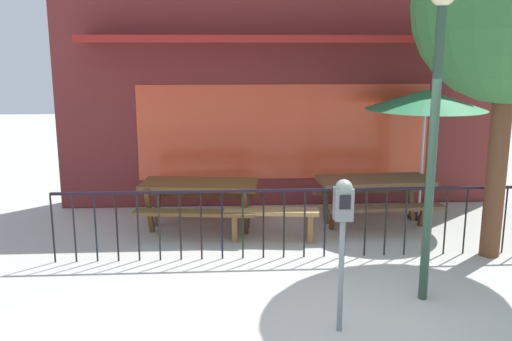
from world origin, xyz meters
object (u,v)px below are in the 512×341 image
at_px(street_lamp, 436,95).
at_px(parking_meter_near, 343,215).
at_px(picnic_table_left, 200,192).
at_px(street_tree, 512,7).
at_px(patio_bench, 271,218).
at_px(picnic_table_right, 375,188).
at_px(patio_umbrella, 426,100).

bearing_deg(street_lamp, parking_meter_near, -148.52).
distance_m(picnic_table_left, parking_meter_near, 3.73).
bearing_deg(street_lamp, street_tree, 42.76).
bearing_deg(street_tree, parking_meter_near, -141.79).
bearing_deg(parking_meter_near, patio_bench, 99.25).
bearing_deg(parking_meter_near, picnic_table_left, 114.65).
bearing_deg(picnic_table_right, patio_bench, -159.15).
bearing_deg(picnic_table_left, picnic_table_right, 1.85).
xyz_separation_m(picnic_table_left, parking_meter_near, (1.54, -3.35, 0.61)).
height_order(patio_umbrella, patio_bench, patio_umbrella).
relative_size(picnic_table_left, street_tree, 0.42).
xyz_separation_m(patio_umbrella, patio_bench, (-2.59, -0.97, -1.64)).
height_order(picnic_table_left, parking_meter_near, parking_meter_near).
distance_m(picnic_table_right, street_lamp, 3.26).
height_order(patio_bench, street_tree, street_tree).
bearing_deg(picnic_table_right, picnic_table_left, -178.15).
bearing_deg(street_tree, patio_umbrella, 102.24).
distance_m(patio_umbrella, street_lamp, 3.25).
distance_m(patio_bench, parking_meter_near, 2.95).
xyz_separation_m(picnic_table_left, street_tree, (4.05, -1.37, 2.72)).
bearing_deg(picnic_table_left, street_lamp, -45.26).
bearing_deg(street_tree, patio_bench, 164.92).
xyz_separation_m(patio_umbrella, street_tree, (0.38, -1.77, 1.33)).
distance_m(picnic_table_left, patio_bench, 1.25).
height_order(picnic_table_left, patio_bench, picnic_table_left).
distance_m(patio_umbrella, street_tree, 2.25).
bearing_deg(patio_umbrella, picnic_table_right, -160.19).
distance_m(parking_meter_near, street_lamp, 1.71).
height_order(picnic_table_right, street_lamp, street_lamp).
relative_size(patio_bench, street_lamp, 0.41).
relative_size(patio_bench, parking_meter_near, 0.90).
height_order(patio_bench, parking_meter_near, parking_meter_near).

